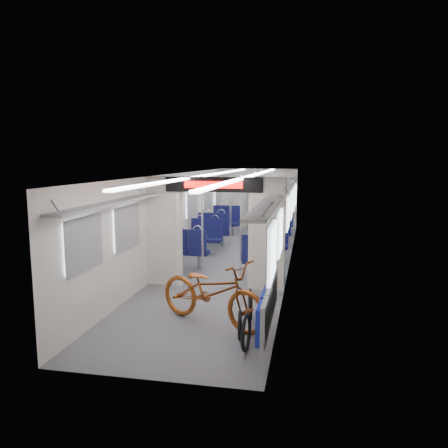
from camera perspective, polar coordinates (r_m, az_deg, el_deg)
name	(u,v)px	position (r m, az deg, el deg)	size (l,w,h in m)	color
carriage	(230,207)	(10.67, 0.75, 2.24)	(12.00, 12.02, 2.31)	#515456
bicycle	(212,292)	(7.12, -1.59, -8.83)	(0.72, 2.07, 1.09)	#904515
flip_bench	(268,303)	(6.52, 5.80, -10.17)	(0.12, 2.15, 0.57)	gray
bike_hoop_a	(246,334)	(6.27, 2.91, -14.21)	(0.54, 0.54, 0.05)	black
bike_hoop_b	(240,327)	(6.65, 2.08, -13.24)	(0.45, 0.45, 0.05)	black
bike_hoop_c	(250,306)	(7.41, 3.47, -10.62)	(0.53, 0.53, 0.05)	black
seat_bay_near_left	(198,240)	(11.51, -3.38, -2.13)	(0.91, 2.07, 1.10)	#0D0F3C
seat_bay_near_right	(267,247)	(10.68, 5.68, -2.95)	(0.92, 2.14, 1.12)	#0D0F3C
seat_bay_far_left	(221,223)	(14.36, -0.44, 0.11)	(0.95, 2.28, 1.16)	#0D0F3C
seat_bay_far_right	(278,224)	(14.41, 7.10, -0.02)	(0.91, 2.09, 1.11)	#0D0F3C
stanchion_near_left	(202,228)	(9.71, -2.84, -0.48)	(0.05, 0.05, 2.30)	silver
stanchion_near_right	(241,227)	(9.82, 2.23, -0.37)	(0.04, 0.04, 2.30)	silver
stanchion_far_left	(230,210)	(13.09, 0.85, 1.85)	(0.05, 0.05, 2.30)	silver
stanchion_far_right	(254,212)	(12.69, 3.96, 1.63)	(0.04, 0.04, 2.30)	silver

